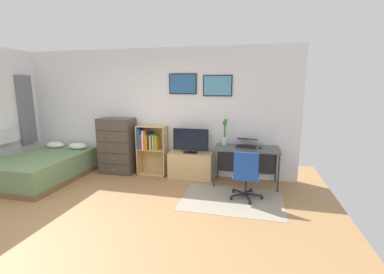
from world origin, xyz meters
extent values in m
plane|color=#A87A4C|center=(0.00, 0.00, 0.00)|extent=(7.20, 7.20, 0.00)
cube|color=white|center=(0.00, 2.43, 1.35)|extent=(6.12, 0.06, 2.70)
cube|color=black|center=(0.68, 2.38, 1.96)|extent=(0.59, 0.02, 0.42)
cube|color=#285B93|center=(0.68, 2.37, 1.96)|extent=(0.55, 0.01, 0.38)
cube|color=black|center=(1.41, 2.38, 1.92)|extent=(0.59, 0.02, 0.42)
cube|color=#4C93B7|center=(1.41, 2.37, 1.92)|extent=(0.55, 0.01, 0.38)
cube|color=slate|center=(-2.94, 1.99, 1.38)|extent=(0.05, 0.40, 1.54)
cube|color=silver|center=(-2.89, 1.30, 0.90)|extent=(0.20, 0.52, 0.30)
cube|color=#9E937F|center=(1.84, 1.25, 0.00)|extent=(1.70, 1.20, 0.01)
cube|color=brown|center=(-2.04, 1.37, 0.05)|extent=(1.36, 1.97, 0.10)
cube|color=#6B8C5B|center=(-2.04, 1.37, 0.30)|extent=(1.32, 1.93, 0.40)
ellipsoid|color=white|center=(-2.34, 2.10, 0.56)|extent=(0.44, 0.28, 0.14)
ellipsoid|color=white|center=(-1.75, 2.10, 0.56)|extent=(0.44, 0.28, 0.14)
cube|color=#4C4238|center=(-0.78, 2.16, 0.61)|extent=(0.76, 0.42, 1.22)
cube|color=#493F35|center=(-0.78, 1.94, 0.13)|extent=(0.72, 0.01, 0.22)
sphere|color=#A59E8C|center=(-0.78, 1.93, 0.13)|extent=(0.03, 0.03, 0.03)
cube|color=#493F35|center=(-0.78, 1.94, 0.37)|extent=(0.72, 0.01, 0.22)
sphere|color=#A59E8C|center=(-0.78, 1.93, 0.37)|extent=(0.03, 0.03, 0.03)
cube|color=#493F35|center=(-0.78, 1.94, 0.61)|extent=(0.72, 0.01, 0.22)
sphere|color=#A59E8C|center=(-0.78, 1.93, 0.61)|extent=(0.03, 0.03, 0.03)
cube|color=#493F35|center=(-0.78, 1.94, 0.85)|extent=(0.72, 0.01, 0.22)
sphere|color=#A59E8C|center=(-0.78, 1.93, 0.85)|extent=(0.03, 0.03, 0.03)
cube|color=#493F35|center=(-0.78, 1.94, 1.10)|extent=(0.72, 0.01, 0.22)
sphere|color=#A59E8C|center=(-0.78, 1.93, 1.10)|extent=(0.03, 0.03, 0.03)
cube|color=tan|center=(-0.28, 2.22, 0.54)|extent=(0.02, 0.30, 1.08)
cube|color=tan|center=(0.33, 2.22, 0.54)|extent=(0.02, 0.30, 1.08)
cube|color=tan|center=(0.02, 2.22, 0.01)|extent=(0.63, 0.30, 0.02)
cube|color=tan|center=(0.02, 2.22, 0.56)|extent=(0.59, 0.30, 0.02)
cube|color=tan|center=(0.02, 2.22, 1.07)|extent=(0.59, 0.30, 0.02)
cube|color=tan|center=(0.02, 2.37, 0.54)|extent=(0.63, 0.01, 1.08)
cube|color=#1E519E|center=(-0.25, 2.20, 0.79)|extent=(0.02, 0.24, 0.44)
cube|color=#1E519E|center=(-0.22, 2.17, 0.79)|extent=(0.04, 0.17, 0.45)
cube|color=red|center=(-0.18, 2.18, 0.73)|extent=(0.04, 0.21, 0.33)
cube|color=white|center=(-0.14, 2.19, 0.78)|extent=(0.04, 0.22, 0.41)
cube|color=orange|center=(-0.10, 2.17, 0.76)|extent=(0.03, 0.19, 0.38)
cube|color=orange|center=(-0.05, 2.17, 0.73)|extent=(0.04, 0.18, 0.32)
cube|color=black|center=(-0.01, 2.20, 0.76)|extent=(0.03, 0.24, 0.37)
cube|color=gold|center=(0.03, 2.18, 0.73)|extent=(0.04, 0.21, 0.32)
cube|color=#1E519E|center=(0.06, 2.19, 0.75)|extent=(0.02, 0.23, 0.36)
cube|color=gold|center=(0.09, 2.18, 0.73)|extent=(0.03, 0.19, 0.32)
cube|color=#2D8C4C|center=(0.12, 2.20, 0.75)|extent=(0.02, 0.23, 0.36)
cube|color=gold|center=(0.15, 2.18, 0.73)|extent=(0.02, 0.20, 0.32)
cube|color=tan|center=(0.90, 2.17, 0.27)|extent=(0.91, 0.40, 0.55)
cube|color=tan|center=(0.90, 1.97, 0.27)|extent=(0.91, 0.01, 0.02)
cube|color=black|center=(0.90, 2.15, 0.56)|extent=(0.28, 0.16, 0.02)
cube|color=black|center=(0.90, 2.15, 0.59)|extent=(0.06, 0.04, 0.05)
cube|color=black|center=(0.90, 2.15, 0.83)|extent=(0.74, 0.02, 0.45)
cube|color=black|center=(0.90, 2.14, 0.83)|extent=(0.71, 0.01, 0.42)
cube|color=#4C4C4F|center=(2.04, 2.06, 0.72)|extent=(1.23, 0.62, 0.03)
cube|color=#2D2D30|center=(1.45, 1.78, 0.35)|extent=(0.03, 0.03, 0.71)
cube|color=#2D2D30|center=(2.62, 1.78, 0.35)|extent=(0.03, 0.03, 0.71)
cube|color=#2D2D30|center=(1.45, 2.34, 0.35)|extent=(0.03, 0.03, 0.71)
cube|color=#2D2D30|center=(2.62, 2.34, 0.35)|extent=(0.03, 0.03, 0.71)
cube|color=#2D2D30|center=(2.04, 2.36, 0.39)|extent=(1.17, 0.02, 0.50)
cylinder|color=#232326|center=(2.34, 1.40, 0.03)|extent=(0.05, 0.05, 0.05)
cube|color=#232326|center=(2.20, 1.41, 0.07)|extent=(0.28, 0.04, 0.02)
cylinder|color=#232326|center=(2.16, 1.67, 0.03)|extent=(0.05, 0.05, 0.05)
cube|color=#232326|center=(2.11, 1.54, 0.07)|extent=(0.12, 0.27, 0.02)
cylinder|color=#232326|center=(1.84, 1.58, 0.03)|extent=(0.05, 0.05, 0.05)
cube|color=#232326|center=(1.95, 1.50, 0.07)|extent=(0.24, 0.20, 0.02)
cylinder|color=#232326|center=(1.83, 1.25, 0.03)|extent=(0.05, 0.05, 0.05)
cube|color=#232326|center=(1.94, 1.33, 0.07)|extent=(0.25, 0.18, 0.02)
cylinder|color=#232326|center=(2.14, 1.14, 0.03)|extent=(0.05, 0.05, 0.05)
cube|color=#232326|center=(2.10, 1.28, 0.07)|extent=(0.11, 0.28, 0.02)
cylinder|color=#232326|center=(2.06, 1.41, 0.23)|extent=(0.04, 0.04, 0.30)
cube|color=#1E479E|center=(2.06, 1.41, 0.40)|extent=(0.45, 0.45, 0.03)
cube|color=#1E479E|center=(2.05, 1.21, 0.64)|extent=(0.40, 0.05, 0.45)
cube|color=#333338|center=(2.02, 2.09, 0.75)|extent=(0.42, 0.31, 0.01)
cube|color=black|center=(2.02, 2.09, 0.75)|extent=(0.40, 0.28, 0.00)
cube|color=#333338|center=(2.04, 2.26, 0.88)|extent=(0.42, 0.29, 0.08)
cube|color=#234C5B|center=(2.04, 2.25, 0.88)|extent=(0.40, 0.27, 0.06)
ellipsoid|color=#262628|center=(2.29, 2.06, 0.76)|extent=(0.06, 0.10, 0.03)
cylinder|color=silver|center=(1.59, 2.25, 0.82)|extent=(0.09, 0.09, 0.16)
cylinder|color=#3D8438|center=(1.60, 2.25, 1.01)|extent=(0.01, 0.01, 0.45)
sphere|color=#308B2C|center=(1.60, 2.25, 1.23)|extent=(0.07, 0.07, 0.07)
cylinder|color=#3D8438|center=(1.59, 2.26, 0.97)|extent=(0.01, 0.01, 0.37)
sphere|color=#308B2C|center=(1.59, 2.26, 1.16)|extent=(0.07, 0.07, 0.07)
cylinder|color=#3D8438|center=(1.58, 2.25, 0.98)|extent=(0.01, 0.01, 0.39)
sphere|color=#308B2C|center=(1.58, 2.25, 1.18)|extent=(0.07, 0.07, 0.07)
cylinder|color=#3D8438|center=(1.58, 2.23, 0.99)|extent=(0.01, 0.01, 0.41)
sphere|color=#308B2C|center=(1.58, 2.23, 1.20)|extent=(0.07, 0.07, 0.07)
camera|label=1|loc=(2.13, -2.97, 1.91)|focal=24.49mm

